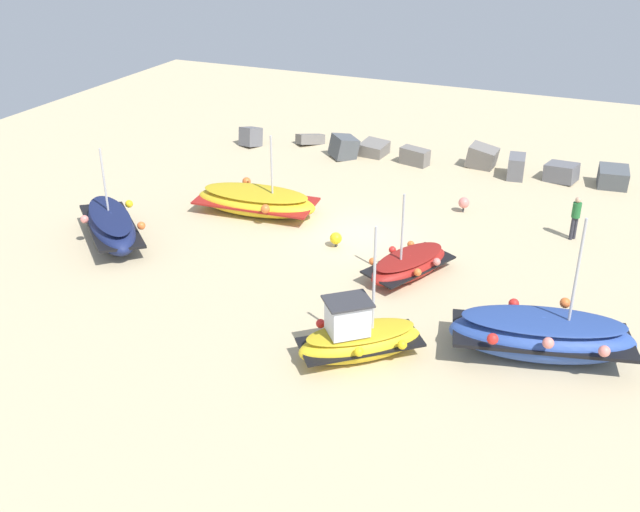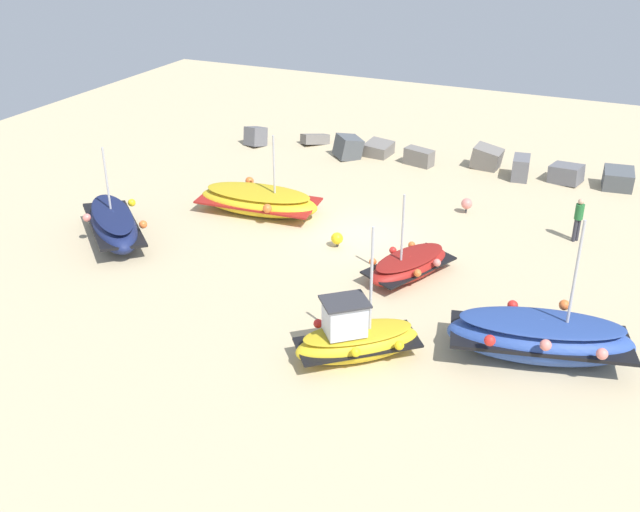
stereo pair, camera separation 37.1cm
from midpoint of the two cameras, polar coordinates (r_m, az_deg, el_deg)
The scene contains 10 objects.
ground_plane at distance 28.37m, azimuth 3.51°, elevation 1.65°, with size 48.90×48.90×0.00m, color #C6B289.
fishing_boat_0 at distance 25.29m, azimuth 7.32°, elevation -0.70°, with size 2.69×3.76×3.16m.
fishing_boat_1 at distance 28.68m, azimuth -15.26°, elevation 2.39°, with size 4.61×4.39×3.60m.
fishing_boat_2 at distance 30.18m, azimuth -4.42°, elevation 4.29°, with size 5.22×2.41×3.39m.
fishing_boat_3 at distance 20.77m, azimuth 3.29°, elevation -6.35°, with size 3.58×3.34×4.05m.
fishing_boat_4 at distance 21.69m, azimuth 17.06°, elevation -5.98°, with size 5.49×3.28×4.35m.
person_walking at distance 29.12m, azimuth 19.65°, elevation 2.86°, with size 0.32×0.32×1.69m.
breakwater_rocks at distance 35.81m, azimuth 10.27°, elevation 7.42°, with size 18.77×2.92×1.33m.
mooring_buoy_0 at distance 30.70m, azimuth 11.58°, elevation 3.96°, with size 0.45×0.45×0.64m.
mooring_buoy_1 at distance 27.21m, azimuth 1.71°, elevation 1.36°, with size 0.45×0.45×0.57m.
Camera 2 is at (9.25, -24.01, 11.92)m, focal length 41.52 mm.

